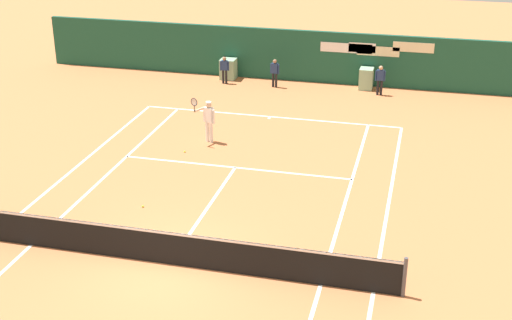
% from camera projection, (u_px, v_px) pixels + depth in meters
% --- Properties ---
extents(ground_plane, '(80.00, 80.00, 0.01)m').
position_uv_depth(ground_plane, '(177.00, 253.00, 18.81)').
color(ground_plane, '#C67042').
extents(tennis_net, '(12.10, 0.10, 1.07)m').
position_uv_depth(tennis_net, '(168.00, 247.00, 18.09)').
color(tennis_net, '#4C4C51').
rests_on(tennis_net, ground_plane).
extents(sponsor_back_wall, '(25.00, 1.02, 2.42)m').
position_uv_depth(sponsor_back_wall, '(296.00, 56.00, 32.94)').
color(sponsor_back_wall, '#194C38').
rests_on(sponsor_back_wall, ground_plane).
extents(player_on_baseline, '(0.80, 0.64, 1.81)m').
position_uv_depth(player_on_baseline, '(208.00, 118.00, 25.78)').
color(player_on_baseline, white).
rests_on(player_on_baseline, ground_plane).
extents(ball_kid_left_post, '(0.45, 0.20, 1.34)m').
position_uv_depth(ball_kid_left_post, '(380.00, 78.00, 31.05)').
color(ball_kid_left_post, black).
rests_on(ball_kid_left_post, ground_plane).
extents(ball_kid_right_post, '(0.44, 0.21, 1.32)m').
position_uv_depth(ball_kid_right_post, '(275.00, 71.00, 32.13)').
color(ball_kid_right_post, black).
rests_on(ball_kid_right_post, ground_plane).
extents(ball_kid_centre_post, '(0.42, 0.21, 1.28)m').
position_uv_depth(ball_kid_centre_post, '(225.00, 68.00, 32.67)').
color(ball_kid_centre_post, black).
rests_on(ball_kid_centre_post, ground_plane).
extents(tennis_ball_near_service_line, '(0.07, 0.07, 0.07)m').
position_uv_depth(tennis_ball_near_service_line, '(185.00, 152.00, 25.21)').
color(tennis_ball_near_service_line, '#CCE033').
rests_on(tennis_ball_near_service_line, ground_plane).
extents(tennis_ball_by_sideline, '(0.07, 0.07, 0.07)m').
position_uv_depth(tennis_ball_by_sideline, '(143.00, 206.00, 21.25)').
color(tennis_ball_by_sideline, '#CCE033').
rests_on(tennis_ball_by_sideline, ground_plane).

